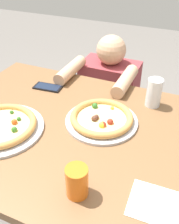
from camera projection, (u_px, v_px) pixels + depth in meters
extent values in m
plane|color=#66605B|center=(72.00, 223.00, 1.55)|extent=(8.00, 8.00, 0.00)
cube|color=brown|center=(66.00, 129.00, 1.13)|extent=(1.20, 0.91, 0.04)
cylinder|color=brown|center=(28.00, 121.00, 1.80)|extent=(0.07, 0.07, 0.71)
cylinder|color=#B7B7BC|center=(1.00, 129.00, 1.09)|extent=(0.36, 0.36, 0.01)
cylinder|color=#E5CC7F|center=(1.00, 127.00, 1.08)|extent=(0.24, 0.24, 0.01)
torus|color=#C68C47|center=(0.00, 125.00, 1.08)|extent=(0.30, 0.30, 0.03)
sphere|color=#BF4C19|center=(14.00, 122.00, 1.09)|extent=(0.02, 0.02, 0.02)
sphere|color=#2D6623|center=(12.00, 112.00, 1.15)|extent=(0.02, 0.02, 0.02)
sphere|color=#2D6623|center=(14.00, 130.00, 1.05)|extent=(0.02, 0.02, 0.02)
sphere|color=#2D6623|center=(19.00, 119.00, 1.11)|extent=(0.02, 0.02, 0.02)
cylinder|color=#B7B7BC|center=(101.00, 121.00, 1.13)|extent=(0.32, 0.32, 0.01)
cylinder|color=#EFD68C|center=(102.00, 119.00, 1.13)|extent=(0.22, 0.22, 0.01)
torus|color=#C68C47|center=(102.00, 117.00, 1.12)|extent=(0.28, 0.28, 0.03)
sphere|color=brown|center=(96.00, 117.00, 1.12)|extent=(0.02, 0.02, 0.02)
sphere|color=gold|center=(102.00, 125.00, 1.07)|extent=(0.03, 0.03, 0.03)
sphere|color=maroon|center=(103.00, 124.00, 1.07)|extent=(0.03, 0.03, 0.03)
sphere|color=brown|center=(94.00, 119.00, 1.11)|extent=(0.03, 0.03, 0.03)
sphere|color=#2D6623|center=(95.00, 106.00, 1.19)|extent=(0.03, 0.03, 0.03)
sphere|color=maroon|center=(110.00, 122.00, 1.09)|extent=(0.03, 0.03, 0.03)
sphere|color=gold|center=(112.00, 108.00, 1.18)|extent=(0.02, 0.02, 0.02)
cylinder|color=orange|center=(77.00, 182.00, 0.80)|extent=(0.07, 0.07, 0.11)
cylinder|color=silver|center=(154.00, 93.00, 1.21)|extent=(0.07, 0.07, 0.14)
cube|color=white|center=(157.00, 84.00, 1.18)|extent=(0.03, 0.03, 0.03)
cube|color=white|center=(154.00, 83.00, 1.20)|extent=(0.02, 0.02, 0.02)
cube|color=white|center=(154.00, 86.00, 1.18)|extent=(0.03, 0.03, 0.02)
cube|color=white|center=(155.00, 204.00, 0.79)|extent=(0.16, 0.15, 0.00)
cube|color=black|center=(48.00, 87.00, 1.38)|extent=(0.16, 0.09, 0.01)
cube|color=#192338|center=(48.00, 86.00, 1.38)|extent=(0.14, 0.07, 0.00)
cylinder|color=#333847|center=(107.00, 129.00, 1.92)|extent=(0.29, 0.29, 0.45)
cube|color=maroon|center=(109.00, 85.00, 1.70)|extent=(0.36, 0.22, 0.31)
sphere|color=tan|center=(111.00, 50.00, 1.57)|extent=(0.18, 0.18, 0.18)
cylinder|color=tan|center=(71.00, 70.00, 1.48)|extent=(0.07, 0.28, 0.07)
cylinder|color=tan|center=(125.00, 81.00, 1.38)|extent=(0.07, 0.28, 0.07)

